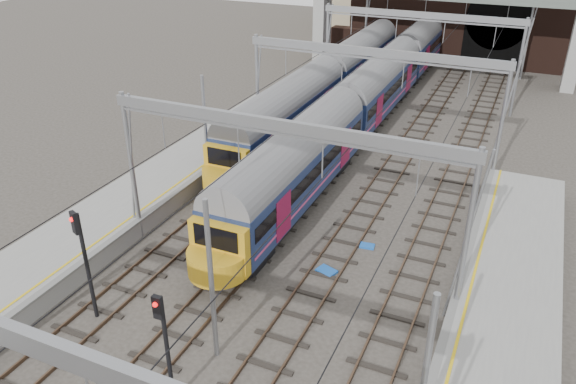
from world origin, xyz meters
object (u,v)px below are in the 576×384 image
at_px(train_main, 403,62).
at_px(signal_near_centre, 164,337).
at_px(train_second, 327,84).
at_px(signal_near_left, 83,253).

relative_size(train_main, signal_near_centre, 14.21).
xyz_separation_m(train_main, train_second, (-4.00, -9.53, -0.02)).
bearing_deg(train_main, train_second, -112.77).
height_order(signal_near_left, signal_near_centre, signal_near_left).
bearing_deg(signal_near_left, signal_near_centre, 0.12).
height_order(train_main, train_second, train_main).
relative_size(signal_near_left, signal_near_centre, 1.09).
relative_size(train_second, signal_near_centre, 7.05).
relative_size(train_main, train_second, 2.02).
bearing_deg(train_second, signal_near_centre, -79.47).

